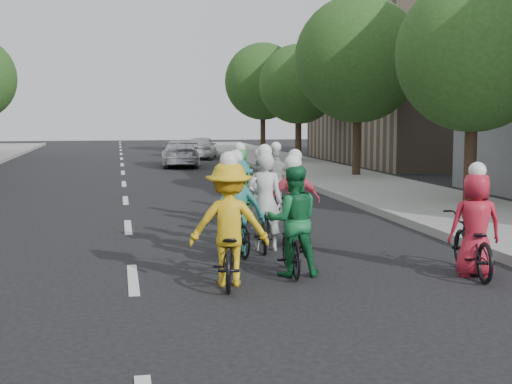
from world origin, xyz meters
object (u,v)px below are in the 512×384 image
object	(u,v)px
cyclist_8	(275,188)
cyclist_4	(473,236)
cyclist_1	(292,230)
cyclist_3	(294,210)
cyclist_2	(229,236)
cyclist_6	(260,201)
cyclist_7	(236,214)
follow_car_lead	(180,153)
follow_car_trail	(202,147)
cyclist_0	(264,216)
cyclist_5	(239,194)

from	to	relation	value
cyclist_8	cyclist_4	bearing A→B (deg)	105.95
cyclist_1	cyclist_3	bearing A→B (deg)	-100.18
cyclist_2	cyclist_6	bearing A→B (deg)	-97.12
cyclist_4	cyclist_7	xyz separation A→B (m)	(-3.26, 2.24, 0.12)
cyclist_1	cyclist_7	xyz separation A→B (m)	(-0.59, 1.69, 0.02)
cyclist_4	cyclist_2	bearing A→B (deg)	7.88
cyclist_3	follow_car_lead	world-z (taller)	cyclist_3
cyclist_3	follow_car_trail	xyz separation A→B (m)	(1.39, 26.84, -0.02)
cyclist_3	cyclist_0	bearing A→B (deg)	25.92
cyclist_6	follow_car_trail	size ratio (longest dim) A/B	0.46
cyclist_2	cyclist_4	size ratio (longest dim) A/B	1.03
cyclist_1	cyclist_4	distance (m)	2.73
cyclist_3	cyclist_6	distance (m)	1.92
cyclist_0	cyclist_6	world-z (taller)	cyclist_0
cyclist_0	cyclist_4	world-z (taller)	cyclist_0
cyclist_0	cyclist_6	bearing A→B (deg)	-89.72
cyclist_5	follow_car_trail	size ratio (longest dim) A/B	0.48
cyclist_0	cyclist_8	world-z (taller)	cyclist_0
cyclist_4	cyclist_8	xyz separation A→B (m)	(-1.39, 7.48, 0.01)
cyclist_8	follow_car_trail	xyz separation A→B (m)	(0.74, 22.31, 0.03)
cyclist_4	follow_car_lead	bearing A→B (deg)	-74.13
cyclist_0	cyclist_8	bearing A→B (deg)	-95.02
cyclist_6	cyclist_3	bearing A→B (deg)	109.17
cyclist_3	cyclist_4	world-z (taller)	cyclist_3
cyclist_5	cyclist_3	bearing A→B (deg)	100.97
cyclist_5	follow_car_trail	world-z (taller)	cyclist_5
cyclist_3	cyclist_5	world-z (taller)	cyclist_5
cyclist_2	follow_car_trail	distance (m)	29.79
cyclist_6	cyclist_8	world-z (taller)	cyclist_8
cyclist_2	cyclist_4	world-z (taller)	cyclist_2
cyclist_2	cyclist_8	size ratio (longest dim) A/B	1.10
follow_car_trail	cyclist_1	bearing A→B (deg)	97.80
cyclist_0	cyclist_2	xyz separation A→B (m)	(-1.03, -2.49, 0.09)
cyclist_6	cyclist_1	bearing A→B (deg)	96.52
cyclist_0	follow_car_trail	xyz separation A→B (m)	(2.02, 27.14, 0.03)
cyclist_5	follow_car_lead	world-z (taller)	cyclist_5
cyclist_4	cyclist_7	bearing A→B (deg)	-24.31
cyclist_0	cyclist_7	bearing A→B (deg)	44.41
cyclist_4	follow_car_lead	size ratio (longest dim) A/B	0.44
cyclist_4	cyclist_7	size ratio (longest dim) A/B	1.02
cyclist_3	cyclist_4	xyz separation A→B (m)	(2.04, -2.95, -0.06)
cyclist_4	follow_car_trail	distance (m)	29.79
cyclist_0	cyclist_4	distance (m)	3.76
cyclist_4	cyclist_8	bearing A→B (deg)	-69.24
cyclist_7	cyclist_8	size ratio (longest dim) A/B	1.04
cyclist_0	follow_car_lead	bearing A→B (deg)	-81.02
cyclist_3	cyclist_4	bearing A→B (deg)	124.97
cyclist_3	cyclist_7	distance (m)	1.41
cyclist_7	cyclist_6	bearing A→B (deg)	-119.33
cyclist_2	cyclist_3	world-z (taller)	cyclist_2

